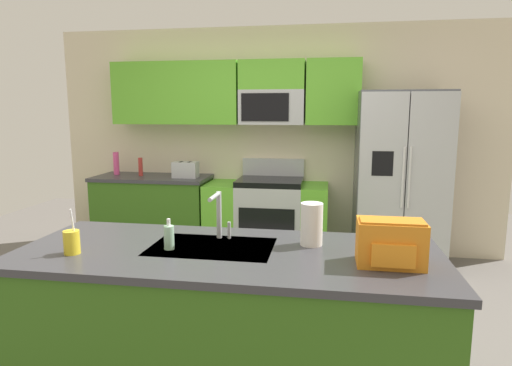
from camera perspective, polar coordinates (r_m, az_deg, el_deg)
ground_plane at (r=3.43m, az=-2.20°, el=-19.25°), size 9.00×9.00×0.00m
kitchen_wall_unit at (r=5.09m, az=0.83°, el=7.43°), size 5.20×0.43×2.60m
back_counter at (r=5.30m, az=-13.27°, el=-3.91°), size 1.33×0.63×0.90m
range_oven at (r=4.95m, az=1.42°, el=-4.69°), size 1.36×0.61×1.10m
refrigerator at (r=4.80m, az=18.29°, el=0.27°), size 0.90×0.76×1.85m
island_counter at (r=2.56m, az=-3.67°, el=-18.32°), size 2.29×0.91×0.90m
toaster at (r=5.01m, az=-9.23°, el=1.73°), size 0.28×0.16×0.18m
pepper_mill at (r=5.25m, az=-14.91°, el=2.07°), size 0.05×0.05×0.21m
bottle_pink at (r=5.45m, az=-17.87°, el=2.47°), size 0.07×0.07×0.27m
sink_faucet at (r=2.54m, az=-4.91°, el=-3.74°), size 0.08×0.21×0.28m
drink_cup_yellow at (r=2.50m, az=-23.03°, el=-7.13°), size 0.08×0.08×0.24m
soap_dispenser at (r=2.43m, az=-11.34°, el=-6.96°), size 0.06×0.06×0.17m
paper_towel_roll at (r=2.46m, az=7.30°, el=-5.37°), size 0.12×0.12×0.24m
backpack at (r=2.23m, az=17.25°, el=-7.38°), size 0.32×0.22×0.23m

